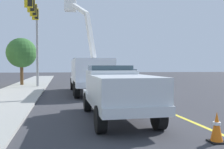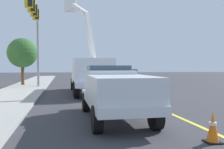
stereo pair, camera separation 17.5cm
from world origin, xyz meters
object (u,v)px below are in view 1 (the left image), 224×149
service_pickup_truck (117,90)px  traffic_cone_leading (217,127)px  passing_minivan (125,76)px  utility_bucket_truck (89,71)px  traffic_signal_mast (35,23)px  traffic_cone_mid_front (103,84)px

service_pickup_truck → traffic_cone_leading: size_ratio=6.99×
passing_minivan → traffic_cone_leading: passing_minivan is taller
utility_bucket_truck → traffic_signal_mast: size_ratio=1.08×
utility_bucket_truck → traffic_signal_mast: 6.65m
passing_minivan → traffic_cone_mid_front: (-3.89, 2.84, -0.62)m
service_pickup_truck → passing_minivan: size_ratio=1.16×
passing_minivan → traffic_cone_mid_front: size_ratio=6.89×
traffic_signal_mast → traffic_cone_leading: bearing=-154.5°
service_pickup_truck → traffic_signal_mast: bearing=22.9°
utility_bucket_truck → traffic_cone_leading: size_ratio=10.18×
traffic_cone_leading → traffic_cone_mid_front: bearing=4.6°
traffic_cone_leading → passing_minivan: bearing=-4.0°
passing_minivan → traffic_cone_leading: size_ratio=6.00×
traffic_cone_mid_front → traffic_signal_mast: (-1.65, 5.96, 5.34)m
traffic_cone_leading → utility_bucket_truck: bearing=13.0°
traffic_signal_mast → traffic_cone_mid_front: bearing=-74.6°
traffic_cone_leading → traffic_cone_mid_front: size_ratio=1.15×
service_pickup_truck → traffic_cone_leading: 3.94m
passing_minivan → traffic_cone_mid_front: bearing=143.8°
utility_bucket_truck → traffic_cone_leading: utility_bucket_truck is taller
traffic_cone_mid_front → traffic_signal_mast: 8.17m
traffic_cone_leading → traffic_signal_mast: traffic_signal_mast is taller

